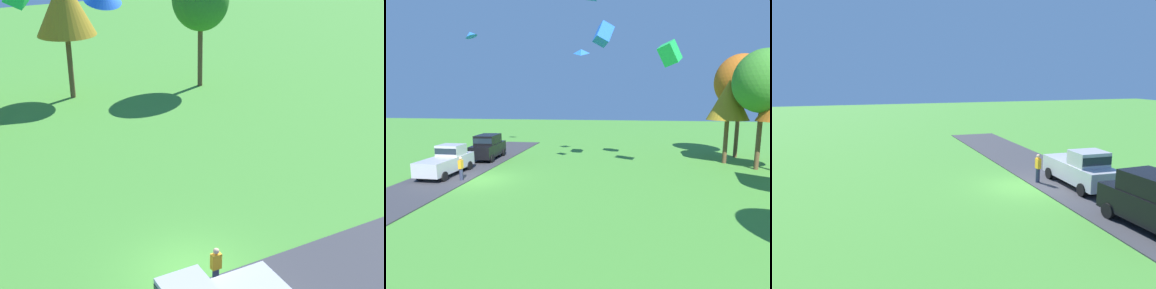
# 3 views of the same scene
# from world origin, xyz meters

# --- Properties ---
(ground_plane) EXTENTS (120.00, 120.00, 0.00)m
(ground_plane) POSITION_xyz_m (0.00, 0.00, 0.00)
(ground_plane) COLOR #478E33
(pavement_strip) EXTENTS (36.00, 4.40, 0.06)m
(pavement_strip) POSITION_xyz_m (0.00, -2.93, 0.03)
(pavement_strip) COLOR #38383D
(pavement_strip) RESTS_ON ground
(car_suv_far_end) EXTENTS (4.71, 2.27, 2.28)m
(car_suv_far_end) POSITION_xyz_m (-6.97, -2.65, 1.30)
(car_suv_far_end) COLOR black
(car_suv_far_end) RESTS_ON ground
(car_pickup_near_entrance) EXTENTS (5.02, 2.09, 2.14)m
(car_pickup_near_entrance) POSITION_xyz_m (-1.09, -3.19, 1.11)
(car_pickup_near_entrance) COLOR #B7B7BC
(car_pickup_near_entrance) RESTS_ON ground
(person_beside_suv) EXTENTS (0.36, 0.24, 1.71)m
(person_beside_suv) POSITION_xyz_m (0.37, -1.29, 0.88)
(person_beside_suv) COLOR #2D334C
(person_beside_suv) RESTS_ON ground
(tree_right_of_center) EXTENTS (4.65, 4.65, 9.82)m
(tree_right_of_center) POSITION_xyz_m (-11.34, 20.71, 7.23)
(tree_right_of_center) COLOR brown
(tree_right_of_center) RESTS_ON ground
(tree_far_left) EXTENTS (3.45, 3.45, 7.28)m
(tree_far_left) POSITION_xyz_m (-8.38, 18.77, 5.51)
(tree_far_left) COLOR brown
(tree_far_left) RESTS_ON ground
(tree_far_right) EXTENTS (4.49, 4.49, 9.49)m
(tree_far_right) POSITION_xyz_m (-6.20, 20.52, 6.99)
(tree_far_right) COLOR brown
(tree_far_right) RESTS_ON ground
(kite_box_trailing_tail) EXTENTS (1.74, 1.68, 1.91)m
(kite_box_trailing_tail) POSITION_xyz_m (-4.12, 8.19, 10.42)
(kite_box_trailing_tail) COLOR blue
(kite_delta_over_trees) EXTENTS (0.98, 1.05, 0.66)m
(kite_delta_over_trees) POSITION_xyz_m (-3.29, -1.93, 10.54)
(kite_delta_over_trees) COLOR blue
(kite_diamond_topmost) EXTENTS (0.84, 1.07, 0.67)m
(kite_diamond_topmost) POSITION_xyz_m (-7.38, 6.08, 9.71)
(kite_diamond_topmost) COLOR blue
(kite_box_low_drifter) EXTENTS (1.62, 1.83, 1.89)m
(kite_box_low_drifter) POSITION_xyz_m (-2.42, 12.79, 8.70)
(kite_box_low_drifter) COLOR green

